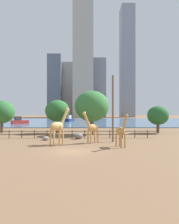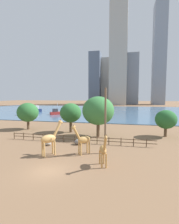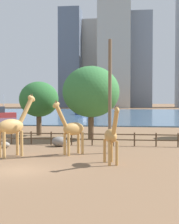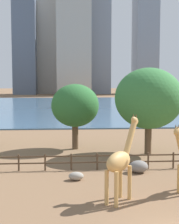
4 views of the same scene
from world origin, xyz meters
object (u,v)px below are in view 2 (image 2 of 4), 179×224
object	(u,v)px
giraffe_companion	(83,140)
boulder_by_pole	(79,142)
boat_barge	(57,113)
giraffe_young	(103,150)
tree_left_large	(71,113)
giraffe_tall	(50,138)
tree_left_small	(28,112)
boat_sailboat	(100,110)
boat_tug	(28,112)
tree_center_broad	(98,111)
tree_right_tall	(166,119)
boat_ferry	(37,109)
boulder_near_fence	(48,144)
utility_pole	(105,121)

from	to	relation	value
giraffe_companion	boulder_by_pole	size ratio (longest dim) A/B	3.11
boulder_by_pole	boat_barge	world-z (taller)	boat_barge
giraffe_young	tree_left_large	size ratio (longest dim) A/B	0.63
boat_barge	giraffe_tall	bearing A→B (deg)	-107.12
giraffe_companion	tree_left_small	bearing A→B (deg)	-85.81
tree_left_large	boat_barge	world-z (taller)	tree_left_large
giraffe_young	boulder_by_pole	distance (m)	9.99
tree_left_small	boat_sailboat	xyz separation A→B (m)	(9.53, 50.53, -3.11)
boat_tug	boat_sailboat	bearing A→B (deg)	91.39
tree_center_broad	giraffe_young	bearing A→B (deg)	-77.68
tree_right_tall	boat_ferry	world-z (taller)	tree_right_tall
tree_center_broad	tree_left_small	world-z (taller)	tree_center_broad
giraffe_companion	tree_right_tall	distance (m)	19.65
giraffe_tall	tree_right_tall	bearing A→B (deg)	-10.75
boulder_by_pole	boat_ferry	size ratio (longest dim) A/B	0.22
giraffe_companion	boat_barge	distance (m)	52.95
giraffe_young	tree_center_broad	distance (m)	15.37
giraffe_young	boat_ferry	xyz separation A→B (m)	(-44.45, 63.54, -0.76)
giraffe_companion	boulder_by_pole	distance (m)	5.35
boulder_near_fence	tree_left_small	bearing A→B (deg)	132.99
utility_pole	boulder_by_pole	size ratio (longest dim) A/B	6.59
giraffe_companion	tree_right_tall	xyz separation A→B (m)	(13.55, 14.16, 1.42)
tree_left_small	boulder_near_fence	bearing A→B (deg)	-47.01
giraffe_tall	giraffe_companion	xyz separation A→B (m)	(4.42, 1.36, -0.27)
giraffe_young	boat_ferry	bearing A→B (deg)	-164.83
tree_left_small	tree_right_tall	bearing A→B (deg)	-1.62
giraffe_young	tree_center_broad	xyz separation A→B (m)	(-3.20, 14.65, 3.34)
giraffe_tall	boulder_near_fence	bearing A→B (deg)	67.75
giraffe_young	boulder_near_fence	xyz separation A→B (m)	(-10.26, 6.57, -1.67)
boat_sailboat	boat_barge	distance (m)	24.49
boulder_near_fence	boat_tug	bearing A→B (deg)	126.11
boat_ferry	boulder_by_pole	bearing A→B (deg)	-13.63
boat_ferry	tree_right_tall	bearing A→B (deg)	1.18
utility_pole	boat_barge	size ratio (longest dim) A/B	1.62
boulder_by_pole	tree_center_broad	world-z (taller)	tree_center_broad
giraffe_young	boat_sailboat	bearing A→B (deg)	170.02
boulder_near_fence	tree_center_broad	bearing A→B (deg)	48.88
giraffe_young	boat_tug	xyz separation A→B (m)	(-38.51, 45.30, -0.49)
giraffe_tall	boulder_near_fence	xyz separation A→B (m)	(-2.44, 4.34, -2.08)
boulder_by_pole	giraffe_companion	bearing A→B (deg)	-66.26
giraffe_tall	tree_right_tall	world-z (taller)	tree_right_tall
tree_left_large	tree_left_small	xyz separation A→B (m)	(-11.47, 1.02, -0.21)
boulder_near_fence	boulder_by_pole	size ratio (longest dim) A/B	0.75
boulder_near_fence	boat_barge	xyz separation A→B (m)	(-17.60, 43.96, 0.78)
boulder_by_pole	tree_right_tall	size ratio (longest dim) A/B	0.26
boat_tug	boat_barge	bearing A→B (deg)	75.55
boat_sailboat	tree_left_small	bearing A→B (deg)	-172.96
giraffe_young	boulder_by_pole	world-z (taller)	giraffe_young
giraffe_young	boulder_by_pole	size ratio (longest dim) A/B	2.92
boulder_near_fence	tree_left_small	xyz separation A→B (m)	(-11.25, 12.07, 3.93)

